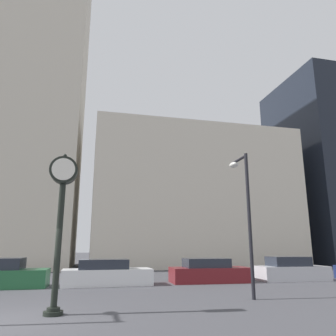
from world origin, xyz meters
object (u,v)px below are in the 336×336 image
(car_white, at_px, (106,274))
(car_maroon, at_px, (209,272))
(street_clock, at_px, (61,203))
(street_lamp_right, at_px, (244,199))
(car_silver, at_px, (291,270))

(car_white, bearing_deg, car_maroon, 1.46)
(street_clock, bearing_deg, car_white, 75.41)
(street_lamp_right, bearing_deg, car_silver, 44.97)
(street_clock, bearing_deg, street_lamp_right, 13.45)
(car_maroon, xyz_separation_m, car_silver, (5.09, -0.20, 0.03))
(car_silver, bearing_deg, street_clock, -147.54)
(street_clock, height_order, car_white, street_clock)
(street_clock, xyz_separation_m, car_maroon, (7.61, 7.47, -2.76))
(car_silver, height_order, street_lamp_right, street_lamp_right)
(car_silver, distance_m, street_lamp_right, 8.53)
(car_white, bearing_deg, street_clock, -105.54)
(street_clock, relative_size, street_lamp_right, 0.85)
(car_white, distance_m, car_silver, 10.82)
(car_white, relative_size, street_lamp_right, 0.80)
(street_clock, distance_m, car_maroon, 11.01)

